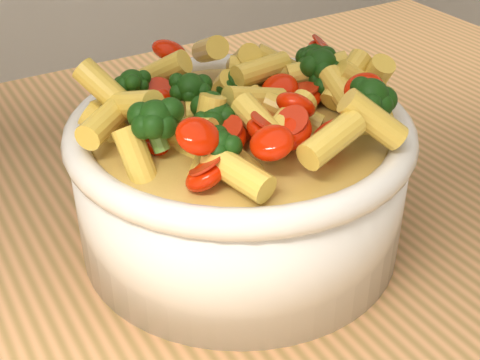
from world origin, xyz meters
TOP-DOWN VIEW (x-y plane):
  - table at (0.00, 0.00)m, footprint 1.20×0.80m
  - serving_bowl at (0.04, -0.02)m, footprint 0.26×0.26m
  - pasta_salad at (0.04, -0.02)m, footprint 0.21×0.21m

SIDE VIEW (x-z plane):
  - table at x=0.00m, z-range 0.35..1.25m
  - serving_bowl at x=0.04m, z-range 0.90..1.01m
  - pasta_salad at x=0.04m, z-range 1.00..1.05m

